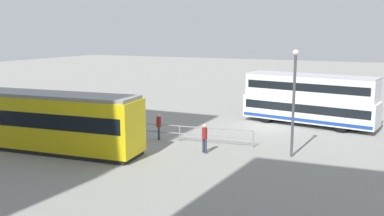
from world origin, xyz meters
name	(u,v)px	position (x,y,z in m)	size (l,w,h in m)	color
ground_plane	(267,127)	(0.00, 0.00, 0.00)	(160.00, 160.00, 0.00)	gray
double_decker_bus	(309,100)	(-2.77, -1.98, 2.01)	(10.41, 4.09, 3.95)	white
tram_yellow	(33,119)	(11.47, 12.18, 1.85)	(14.39, 3.96, 3.56)	yellow
pedestrian_near_railing	(159,124)	(5.53, 6.97, 1.04)	(0.43, 0.43, 1.80)	#33384C
pedestrian_crossing	(205,136)	(1.47, 8.55, 1.03)	(0.43, 0.43, 1.77)	#33384C
pedestrian_railing	(180,130)	(4.04, 6.81, 0.75)	(9.76, 1.31, 1.08)	gray
info_sign	(129,109)	(8.43, 6.22, 1.74)	(1.23, 0.25, 2.48)	slate
street_lamp	(294,94)	(-3.41, 7.08, 3.66)	(0.36, 0.36, 6.20)	#4C4C51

